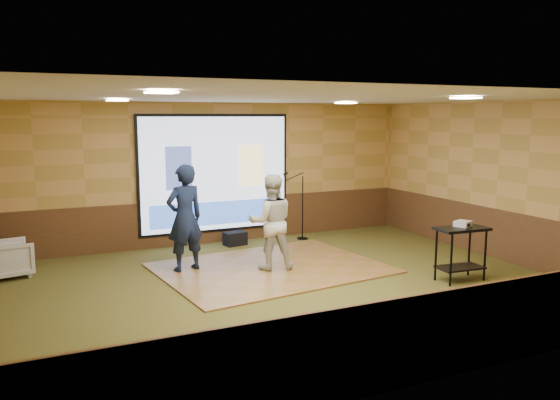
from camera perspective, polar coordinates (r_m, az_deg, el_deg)
name	(u,v)px	position (r m, az deg, el deg)	size (l,w,h in m)	color
ground	(284,287)	(8.87, 0.37, -9.04)	(9.00, 9.00, 0.00)	#313D1C
room_shell	(284,156)	(8.46, 0.38, 4.59)	(9.04, 7.04, 3.02)	tan
wainscot_back	(216,220)	(11.90, -6.72, -2.14)	(9.00, 0.04, 0.95)	#492F18
wainscot_front	(428,338)	(5.92, 15.16, -13.71)	(9.00, 0.04, 0.95)	#492F18
wainscot_right	(494,233)	(11.33, 21.42, -3.24)	(0.04, 7.00, 0.95)	#492F18
projector_screen	(216,175)	(11.71, -6.75, 2.64)	(3.32, 0.06, 2.52)	black
downlight_nw	(117,100)	(9.55, -16.63, 9.96)	(0.32, 0.32, 0.02)	#FFE8BF
downlight_ne	(346,103)	(11.08, 6.88, 10.03)	(0.32, 0.32, 0.02)	#FFE8BF
downlight_sw	(161,92)	(6.31, -12.30, 10.93)	(0.32, 0.32, 0.02)	#FFE8BF
downlight_se	(466,98)	(8.44, 18.83, 10.07)	(0.32, 0.32, 0.02)	#FFE8BF
dance_floor	(271,268)	(9.86, -0.93, -7.11)	(3.83, 2.92, 0.03)	#986337
player_left	(185,218)	(9.62, -9.92, -1.85)	(0.68, 0.45, 1.87)	#121D3B
player_right	(271,222)	(9.58, -0.95, -2.32)	(0.82, 0.64, 1.68)	beige
av_table	(461,244)	(9.51, 18.39, -4.40)	(0.86, 0.45, 0.90)	black
projector	(463,224)	(9.54, 18.57, -2.36)	(0.27, 0.23, 0.09)	silver
mic_stand	(300,217)	(12.10, 2.13, -1.82)	(0.60, 0.24, 1.52)	black
banquet_chair	(10,259)	(10.37, -26.41, -5.53)	(0.67, 0.69, 0.63)	gray
duffel_bag	(235,238)	(11.64, -4.73, -4.03)	(0.45, 0.30, 0.28)	black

